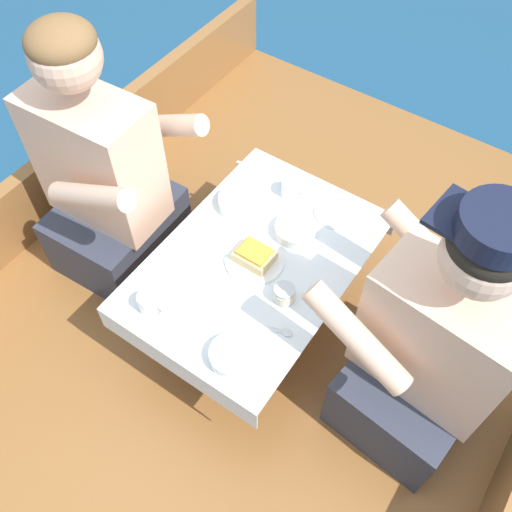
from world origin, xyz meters
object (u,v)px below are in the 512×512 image
(sandwich, at_px, (254,255))
(coffee_cup_port, at_px, (291,188))
(person_port, at_px, (105,181))
(coffee_cup_starboard, at_px, (149,302))
(tin_can, at_px, (284,295))
(person_starboard, at_px, (429,351))

(sandwich, height_order, coffee_cup_port, coffee_cup_port)
(person_port, relative_size, coffee_cup_starboard, 10.78)
(person_port, height_order, tin_can, person_port)
(sandwich, height_order, tin_can, sandwich)
(sandwich, distance_m, tin_can, 0.17)
(person_starboard, xyz_separation_m, coffee_cup_port, (-0.65, 0.31, -0.00))
(person_starboard, relative_size, sandwich, 8.39)
(tin_can, bearing_deg, coffee_cup_starboard, -141.26)
(person_starboard, height_order, tin_can, person_starboard)
(person_port, height_order, person_starboard, person_port)
(coffee_cup_port, distance_m, coffee_cup_starboard, 0.63)
(person_starboard, relative_size, coffee_cup_port, 10.23)
(coffee_cup_port, bearing_deg, sandwich, -79.85)
(coffee_cup_port, bearing_deg, person_starboard, -25.19)
(coffee_cup_starboard, height_order, tin_can, coffee_cup_starboard)
(coffee_cup_starboard, bearing_deg, sandwich, 64.05)
(person_starboard, relative_size, tin_can, 14.43)
(person_starboard, bearing_deg, person_port, 8.70)
(coffee_cup_starboard, bearing_deg, person_port, 147.52)
(sandwich, xyz_separation_m, tin_can, (0.16, -0.07, -0.00))
(coffee_cup_port, xyz_separation_m, tin_can, (0.21, -0.38, -0.00))
(person_starboard, distance_m, tin_can, 0.44)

